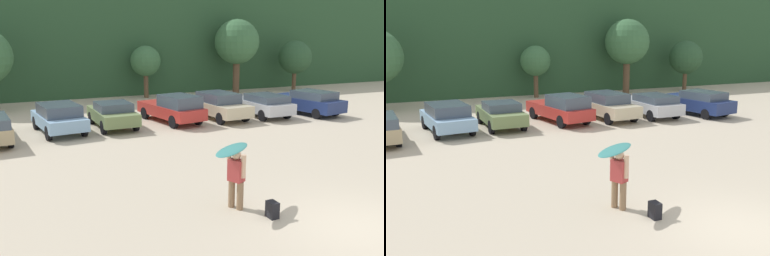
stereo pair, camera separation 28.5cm
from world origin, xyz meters
The scene contains 14 objects.
ground_plane centered at (0.00, 0.00, 0.00)m, with size 120.00×120.00×0.00m, color beige.
hillside_ridge centered at (0.00, 31.59, 4.47)m, with size 108.00×12.00×8.93m, color #284C2D.
tree_right centered at (2.33, 24.20, 2.83)m, with size 2.35×2.35×4.04m.
tree_center centered at (10.08, 23.55, 4.23)m, with size 3.69×3.69×6.12m.
tree_far_left centered at (15.77, 23.12, 2.90)m, with size 2.89×2.89×4.36m.
parked_car_sky_blue centered at (-5.52, 14.20, 0.80)m, with size 2.37×4.44×1.48m.
parked_car_olive_green centered at (-2.77, 14.32, 0.74)m, with size 1.94×4.21×1.37m.
parked_car_red centered at (0.63, 14.23, 0.83)m, with size 2.57×4.98×1.61m.
parked_car_champagne centered at (3.47, 14.17, 0.82)m, with size 2.20×4.59×1.55m.
parked_car_silver centered at (6.21, 13.83, 0.75)m, with size 2.04×4.58×1.37m.
parked_car_navy centered at (9.23, 13.28, 0.78)m, with size 2.66×4.99×1.48m.
person_adult centered at (-2.23, 2.36, 0.95)m, with size 0.45×0.66×1.68m.
surfboard_teal centered at (-2.29, 2.50, 1.68)m, with size 1.74×1.44×0.13m.
backpack_dropped centered at (-1.66, 1.40, 0.22)m, with size 0.24×0.34×0.45m.
Camera 1 is at (-7.92, -7.26, 4.76)m, focal length 39.32 mm.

